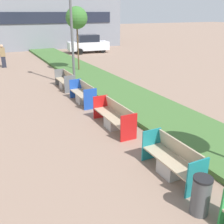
% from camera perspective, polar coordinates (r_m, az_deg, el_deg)
% --- Properties ---
extents(planter_grass_strip, '(2.80, 120.00, 0.18)m').
position_cam_1_polar(planter_grass_strip, '(12.23, 6.38, 1.83)').
color(planter_grass_strip, '#426B33').
rests_on(planter_grass_strip, ground).
extents(building_backdrop, '(18.51, 7.32, 6.29)m').
position_cam_1_polar(building_backdrop, '(34.85, -15.57, 18.74)').
color(building_backdrop, gray).
rests_on(building_backdrop, ground).
extents(bench_teal_frame, '(0.65, 1.89, 0.94)m').
position_cam_1_polar(bench_teal_frame, '(7.20, 12.98, -10.66)').
color(bench_teal_frame, '#ADA8A0').
rests_on(bench_teal_frame, ground).
extents(bench_red_frame, '(0.65, 2.33, 0.94)m').
position_cam_1_polar(bench_red_frame, '(9.72, 0.48, -1.39)').
color(bench_red_frame, '#ADA8A0').
rests_on(bench_red_frame, ground).
extents(bench_blue_frame, '(0.65, 2.00, 0.94)m').
position_cam_1_polar(bench_blue_frame, '(12.51, -6.27, 3.60)').
color(bench_blue_frame, '#ADA8A0').
rests_on(bench_blue_frame, ground).
extents(bench_grey_frame, '(0.65, 1.93, 0.94)m').
position_cam_1_polar(bench_grey_frame, '(15.09, -10.08, 6.41)').
color(bench_grey_frame, '#ADA8A0').
rests_on(bench_grey_frame, ground).
extents(litter_bin, '(0.41, 0.41, 0.89)m').
position_cam_1_polar(litter_bin, '(6.10, 18.76, -16.84)').
color(litter_bin, '#4C4F51').
rests_on(litter_bin, ground).
extents(street_lamp_post, '(0.24, 0.44, 7.19)m').
position_cam_1_polar(street_lamp_post, '(15.06, -8.93, 20.37)').
color(street_lamp_post, '#56595B').
rests_on(street_lamp_post, ground).
extents(sapling_tree_far, '(1.48, 1.48, 4.44)m').
position_cam_1_polar(sapling_tree_far, '(18.92, -7.71, 19.61)').
color(sapling_tree_far, brown).
rests_on(sapling_tree_far, ground).
extents(pedestrian_walking, '(0.53, 0.24, 1.76)m').
position_cam_1_polar(pedestrian_walking, '(22.29, -22.69, 11.21)').
color(pedestrian_walking, '#232633').
rests_on(pedestrian_walking, ground).
extents(parked_car_distant, '(4.39, 2.27, 1.86)m').
position_cam_1_polar(parked_car_distant, '(28.62, -5.21, 14.56)').
color(parked_car_distant, silver).
rests_on(parked_car_distant, ground).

